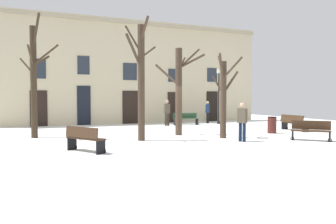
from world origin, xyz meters
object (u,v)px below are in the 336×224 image
streetlamp (219,90)px  person_near_bench (242,120)px  litter_bin (272,125)px  person_crossing_plaza (208,111)px  tree_foreground (34,78)px  bench_near_center_tree (311,130)px  bench_by_litter_bin (294,123)px  tree_right_of_center (179,88)px  person_by_shop_door (167,111)px  tree_near_facade (141,79)px  tree_center (224,96)px  bench_facing_shops (186,119)px  bench_far_corner (85,138)px

streetlamp → person_near_bench: bearing=-114.8°
litter_bin → person_crossing_plaza: size_ratio=0.53×
tree_foreground → litter_bin: (11.89, -2.48, -2.40)m
bench_near_center_tree → bench_by_litter_bin: size_ratio=0.79×
tree_right_of_center → person_by_shop_door: tree_right_of_center is taller
tree_near_facade → litter_bin: tree_near_facade is taller
streetlamp → person_crossing_plaza: 1.88m
person_by_shop_door → person_crossing_plaza: bearing=12.3°
person_crossing_plaza → bench_near_center_tree: bearing=-137.6°
tree_center → litter_bin: (3.60, 0.89, -1.56)m
bench_by_litter_bin → person_near_bench: person_near_bench is taller
bench_facing_shops → tree_center: bearing=-94.3°
bench_near_center_tree → bench_facing_shops: bearing=144.8°
litter_bin → person_crossing_plaza: 7.50m
streetlamp → bench_facing_shops: bearing=176.6°
person_crossing_plaza → person_by_shop_door: size_ratio=0.94×
tree_right_of_center → streetlamp: size_ratio=1.10×
tree_near_facade → tree_foreground: bearing=147.5°
tree_right_of_center → bench_by_litter_bin: 7.38m
person_crossing_plaza → bench_by_litter_bin: bearing=-118.7°
tree_center → streetlamp: bearing=60.7°
tree_foreground → litter_bin: 12.38m
tree_foreground → tree_near_facade: bearing=-32.5°
person_near_bench → bench_far_corner: bearing=-118.7°
bench_far_corner → person_near_bench: person_near_bench is taller
bench_near_center_tree → person_crossing_plaza: size_ratio=0.89×
bench_far_corner → tree_center: bearing=-108.3°
bench_facing_shops → streetlamp: bearing=3.9°
tree_near_facade → bench_by_litter_bin: (9.56, 0.95, -2.27)m
litter_bin → person_near_bench: bearing=-146.8°
tree_center → person_near_bench: size_ratio=2.37×
bench_by_litter_bin → person_near_bench: 6.32m
bench_facing_shops → person_near_bench: 9.20m
litter_bin → bench_by_litter_bin: size_ratio=0.47×
tree_right_of_center → bench_near_center_tree: tree_right_of_center is taller
tree_center → bench_facing_shops: (1.59, 7.66, -1.56)m
bench_near_center_tree → person_by_shop_door: person_by_shop_door is taller
litter_bin → bench_far_corner: (-10.22, -2.56, 0.03)m
streetlamp → person_crossing_plaza: size_ratio=2.47×
bench_by_litter_bin → tree_right_of_center: bearing=89.1°
tree_near_facade → tree_center: bearing=-8.2°
bench_facing_shops → person_by_shop_door: size_ratio=1.03×
tree_center → streetlamp: size_ratio=0.96×
tree_near_facade → bench_far_corner: 4.19m
tree_right_of_center → tree_foreground: tree_foreground is taller
person_near_bench → tree_near_facade: bearing=-147.2°
tree_foreground → streetlamp: 13.17m
bench_far_corner → person_near_bench: bearing=-120.2°
tree_foreground → streetlamp: bearing=18.3°
tree_near_facade → person_crossing_plaza: (7.64, 7.82, -1.80)m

